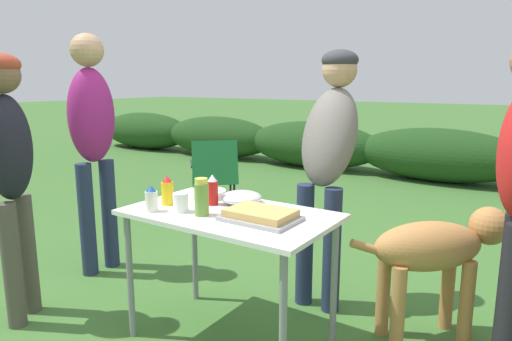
{
  "coord_description": "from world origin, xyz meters",
  "views": [
    {
      "loc": [
        1.4,
        -1.85,
        1.42
      ],
      "look_at": [
        -0.09,
        0.39,
        0.89
      ],
      "focal_mm": 32.0,
      "sensor_mm": 36.0,
      "label": 1
    }
  ],
  "objects": [
    {
      "name": "ketchup_bottle",
      "position": [
        -0.17,
        0.07,
        0.82
      ],
      "size": [
        0.06,
        0.06,
        0.17
      ],
      "color": "red",
      "rests_on": "folding_table"
    },
    {
      "name": "standing_person_with_beanie",
      "position": [
        0.23,
        0.74,
        1.02
      ],
      "size": [
        0.35,
        0.47,
        1.61
      ],
      "rotation": [
        0.0,
        0.0,
        -0.01
      ],
      "color": "#232D4C",
      "rests_on": "ground"
    },
    {
      "name": "ground_plane",
      "position": [
        0.0,
        0.0,
        0.0
      ],
      "size": [
        60.0,
        60.0,
        0.0
      ],
      "primitive_type": "plane",
      "color": "#3D6B2D"
    },
    {
      "name": "paper_cup_stack",
      "position": [
        -0.22,
        -0.14,
        0.79
      ],
      "size": [
        0.08,
        0.08,
        0.1
      ],
      "primitive_type": "cylinder",
      "color": "white",
      "rests_on": "folding_table"
    },
    {
      "name": "relish_jar",
      "position": [
        -0.08,
        -0.12,
        0.83
      ],
      "size": [
        0.07,
        0.07,
        0.19
      ],
      "color": "olive",
      "rests_on": "folding_table"
    },
    {
      "name": "mixing_bowl",
      "position": [
        -0.05,
        0.18,
        0.77
      ],
      "size": [
        0.23,
        0.23,
        0.07
      ],
      "primitive_type": "ellipsoid",
      "color": "silver",
      "rests_on": "folding_table"
    },
    {
      "name": "standing_person_in_red_jacket",
      "position": [
        -1.19,
        -0.5,
        0.99
      ],
      "size": [
        0.37,
        0.4,
        1.57
      ],
      "rotation": [
        0.0,
        0.0,
        2.14
      ],
      "color": "#4C473D",
      "rests_on": "ground"
    },
    {
      "name": "plate_stack",
      "position": [
        -0.29,
        0.18,
        0.76
      ],
      "size": [
        0.21,
        0.21,
        0.04
      ],
      "primitive_type": "cylinder",
      "color": "white",
      "rests_on": "folding_table"
    },
    {
      "name": "folding_table",
      "position": [
        0.0,
        0.0,
        0.66
      ],
      "size": [
        1.1,
        0.64,
        0.74
      ],
      "color": "silver",
      "rests_on": "ground"
    },
    {
      "name": "dog",
      "position": [
        0.92,
        0.64,
        0.51
      ],
      "size": [
        0.75,
        0.72,
        0.75
      ],
      "rotation": [
        0.0,
        0.0,
        -0.81
      ],
      "color": "#B27A42",
      "rests_on": "ground"
    },
    {
      "name": "standing_person_in_dark_puffer",
      "position": [
        -1.41,
        0.23,
        1.07
      ],
      "size": [
        0.27,
        0.36,
        1.75
      ],
      "rotation": [
        0.0,
        0.0,
        1.53
      ],
      "color": "#232D4C",
      "rests_on": "ground"
    },
    {
      "name": "shrub_hedge",
      "position": [
        0.0,
        4.98,
        0.38
      ],
      "size": [
        14.4,
        0.9,
        0.77
      ],
      "color": "#1E4219",
      "rests_on": "ground"
    },
    {
      "name": "mayo_bottle",
      "position": [
        -0.35,
        -0.21,
        0.81
      ],
      "size": [
        0.07,
        0.07,
        0.14
      ],
      "color": "silver",
      "rests_on": "folding_table"
    },
    {
      "name": "camp_chair_green_behind_table",
      "position": [
        -1.56,
        1.81,
        0.47
      ],
      "size": [
        0.74,
        0.75,
        0.83
      ],
      "rotation": [
        0.0,
        0.0,
        0.74
      ],
      "color": "#19602D",
      "rests_on": "ground"
    },
    {
      "name": "mustard_bottle",
      "position": [
        -0.38,
        -0.07,
        0.82
      ],
      "size": [
        0.07,
        0.07,
        0.17
      ],
      "color": "yellow",
      "rests_on": "folding_table"
    },
    {
      "name": "food_tray",
      "position": [
        0.22,
        -0.03,
        0.77
      ],
      "size": [
        0.37,
        0.26,
        0.06
      ],
      "color": "#9E9EA3",
      "rests_on": "folding_table"
    }
  ]
}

